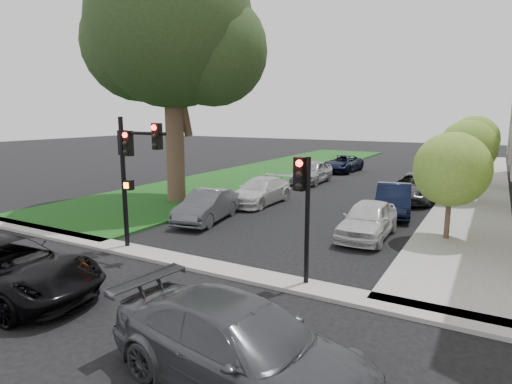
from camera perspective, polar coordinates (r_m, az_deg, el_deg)
The scene contains 20 objects.
ground at distance 12.41m, azimuth -11.72°, elevation -12.79°, with size 140.00×140.00×0.00m, color black.
grass_strip at distance 36.83m, azimuth 2.35°, elevation 2.88°, with size 8.00×44.00×0.12m, color #184D16.
sidewalk_right at distance 32.87m, azimuth 27.59°, elevation 0.81°, with size 3.50×44.00×0.12m, color gray.
sidewalk_cross at distance 13.84m, azimuth -6.21°, elevation -9.89°, with size 60.00×1.00×0.12m, color gray.
eucalyptus at distance 24.18m, azimuth -11.39°, elevation 20.99°, with size 9.70×8.80×13.74m.
small_tree_a at distance 17.62m, azimuth 24.62°, elevation 2.75°, with size 2.80×2.80×4.20m.
small_tree_b at distance 26.07m, azimuth 26.36°, elevation 5.29°, with size 3.03×3.03×4.54m.
small_tree_c at distance 32.33m, azimuth 27.05°, elevation 6.25°, with size 3.17×3.17×4.75m.
traffic_signal_main at distance 15.49m, azimuth -16.33°, elevation 4.17°, with size 2.31×0.59×4.75m.
traffic_signal_secondary at distance 11.84m, azimuth 6.33°, elevation -0.67°, with size 0.50×0.40×3.70m.
car_cross_near at distance 13.33m, azimuth -30.75°, elevation -8.82°, with size 2.61×5.66×1.57m, color black.
car_cross_far at distance 8.03m, azimuth -2.05°, elevation -19.91°, with size 2.19×5.40×1.57m, color #3F4247.
car_parked_0 at distance 17.47m, azimuth 14.70°, elevation -3.56°, with size 1.74×4.32×1.47m, color silver.
car_parked_1 at distance 21.81m, azimuth 17.85°, elevation -0.96°, with size 1.58×4.53×1.49m, color black.
car_parked_2 at distance 25.80m, azimuth 20.42°, elevation 0.61°, with size 2.53×5.49×1.52m, color #3F4247.
car_parked_4 at distance 39.69m, azimuth 23.23°, elevation 3.59°, with size 2.08×5.13×1.49m, color #999BA0.
car_parked_5 at distance 19.58m, azimuth -6.57°, elevation -1.87°, with size 1.51×4.33×1.43m, color #3F4247.
car_parked_6 at distance 23.29m, azimuth 0.55°, elevation 0.13°, with size 1.97×4.85×1.41m, color silver.
car_parked_7 at distance 30.70m, azimuth 7.48°, elevation 2.70°, with size 1.89×4.69×1.60m, color #999BA0.
car_parked_8 at distance 37.11m, azimuth 11.45°, elevation 3.74°, with size 2.34×5.06×1.41m, color black.
Camera 1 is at (7.63, -8.51, 4.83)m, focal length 30.00 mm.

